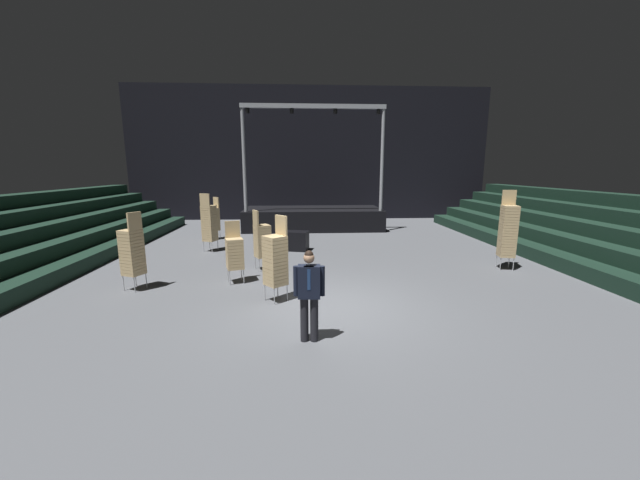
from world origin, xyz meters
name	(u,v)px	position (x,y,z in m)	size (l,w,h in m)	color
ground_plane	(332,309)	(0.00, 0.00, -0.05)	(22.00, 30.00, 0.10)	#515459
arena_end_wall	(310,154)	(0.00, 15.00, 4.00)	(22.00, 0.30, 8.00)	black
stage_riser	(313,217)	(0.00, 11.21, 0.63)	(7.14, 3.18, 6.09)	black
man_with_tie	(309,291)	(-0.57, -1.64, 0.97)	(0.57, 0.25, 1.71)	black
chair_stack_front_left	(213,218)	(-4.56, 8.41, 0.94)	(0.62, 0.62, 1.88)	#B2B5BA
chair_stack_front_right	(209,223)	(-4.15, 6.00, 1.11)	(0.57, 0.57, 2.22)	#B2B5BA
chair_stack_mid_left	(235,252)	(-2.52, 1.99, 0.86)	(0.56, 0.56, 1.71)	#B2B5BA
chair_stack_mid_right	(275,259)	(-1.30, 0.49, 1.03)	(0.62, 0.62, 2.05)	#B2B5BA
chair_stack_mid_centre	(132,251)	(-5.05, 1.54, 1.03)	(0.58, 0.58, 2.05)	#B2B5BA
chair_stack_rear_left	(262,240)	(-1.89, 3.28, 0.94)	(0.59, 0.59, 1.88)	#B2B5BA
chair_stack_rear_right	(508,230)	(5.76, 2.90, 1.24)	(0.52, 0.52, 2.48)	#B2B5BA
equipment_road_case	(296,241)	(-0.86, 5.95, 0.37)	(0.90, 0.60, 0.75)	black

